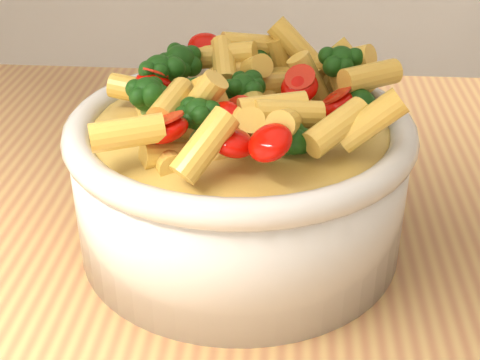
{
  "coord_description": "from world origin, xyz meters",
  "views": [
    {
      "loc": [
        0.04,
        -0.39,
        1.2
      ],
      "look_at": [
        0.0,
        0.03,
        0.95
      ],
      "focal_mm": 50.0,
      "sensor_mm": 36.0,
      "label": 1
    }
  ],
  "objects": [
    {
      "name": "serving_bowl",
      "position": [
        0.0,
        0.03,
        0.95
      ],
      "size": [
        0.25,
        0.25,
        0.11
      ],
      "color": "silver",
      "rests_on": "table"
    },
    {
      "name": "pasta_salad",
      "position": [
        0.0,
        0.03,
        1.02
      ],
      "size": [
        0.2,
        0.2,
        0.04
      ],
      "color": "#E5C148",
      "rests_on": "serving_bowl"
    }
  ]
}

